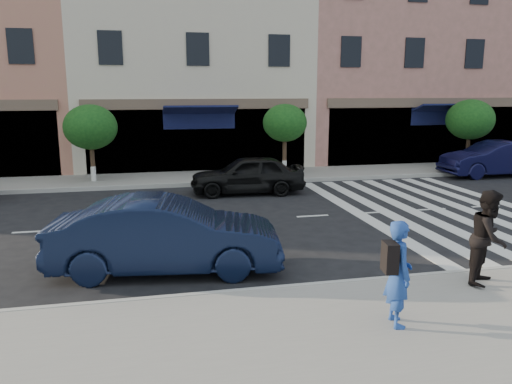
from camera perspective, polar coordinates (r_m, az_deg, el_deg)
name	(u,v)px	position (r m, az deg, el deg)	size (l,w,h in m)	color
ground	(285,265)	(11.08, 3.31, -8.35)	(120.00, 120.00, 0.00)	black
sidewalk_near	(354,346)	(7.82, 11.10, -16.92)	(60.00, 4.50, 0.15)	gray
sidewalk_far	(216,177)	(21.53, -4.61, 1.68)	(60.00, 3.00, 0.15)	gray
building_centre	(189,56)	(27.17, -7.69, 15.16)	(11.00, 9.00, 11.00)	beige
building_east_mid	(400,41)	(30.71, 16.17, 16.28)	(13.00, 9.00, 13.00)	tan
street_tree_wb	(90,127)	(20.98, -18.40, 7.02)	(2.10, 2.10, 3.06)	#473323
street_tree_c	(285,123)	(21.67, 3.32, 7.85)	(1.90, 1.90, 3.04)	#473323
street_tree_ea	(470,120)	(25.61, 23.28, 7.59)	(2.20, 2.20, 3.19)	#473323
photographer	(399,273)	(8.13, 15.98, -8.91)	(0.62, 0.40, 1.69)	#22459C
walker	(489,237)	(10.40, 25.07, -4.71)	(0.88, 0.68, 1.81)	black
car_near_mid	(166,235)	(10.64, -10.20, -4.90)	(1.67, 4.79, 1.58)	black
car_far_mid	(247,175)	(18.38, -0.99, 2.01)	(1.68, 4.17, 1.42)	black
car_far_right	(495,159)	(24.51, 25.61, 3.45)	(1.65, 4.73, 1.56)	black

